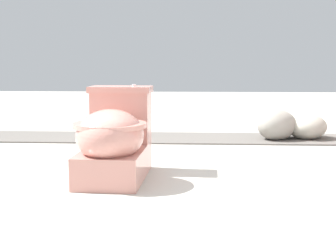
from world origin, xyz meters
TOP-DOWN VIEW (x-y plane):
  - ground_plane at (0.00, 0.00)m, footprint 14.00×14.00m
  - gravel_strip at (-1.13, 0.50)m, footprint 0.56×8.00m
  - toilet at (0.23, 0.20)m, footprint 0.65×0.41m
  - boulder_near at (-1.09, 1.33)m, footprint 0.43×0.45m
  - boulder_far at (-1.15, 1.59)m, footprint 0.47×0.47m

SIDE VIEW (x-z plane):
  - ground_plane at x=0.00m, z-range 0.00..0.00m
  - gravel_strip at x=-1.13m, z-range 0.00..0.01m
  - boulder_far at x=-1.15m, z-range 0.00..0.22m
  - boulder_near at x=-1.09m, z-range 0.00..0.26m
  - toilet at x=0.23m, z-range -0.04..0.48m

